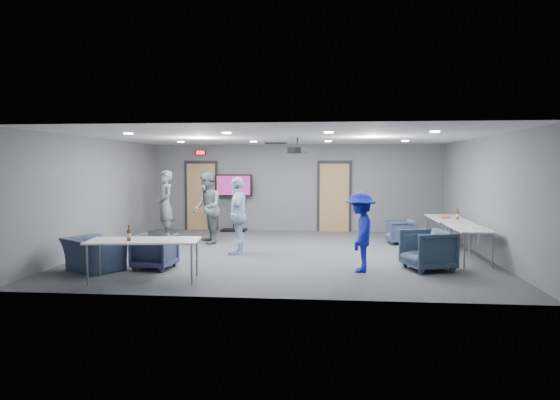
# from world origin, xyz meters

# --- Properties ---
(floor) EXTENTS (9.00, 9.00, 0.00)m
(floor) POSITION_xyz_m (0.00, 0.00, 0.00)
(floor) COLOR #3A3D43
(floor) RESTS_ON ground
(ceiling) EXTENTS (9.00, 9.00, 0.00)m
(ceiling) POSITION_xyz_m (0.00, 0.00, 2.70)
(ceiling) COLOR silver
(ceiling) RESTS_ON wall_back
(wall_back) EXTENTS (9.00, 0.02, 2.70)m
(wall_back) POSITION_xyz_m (0.00, 4.00, 1.35)
(wall_back) COLOR slate
(wall_back) RESTS_ON floor
(wall_front) EXTENTS (9.00, 0.02, 2.70)m
(wall_front) POSITION_xyz_m (0.00, -4.00, 1.35)
(wall_front) COLOR slate
(wall_front) RESTS_ON floor
(wall_left) EXTENTS (0.02, 8.00, 2.70)m
(wall_left) POSITION_xyz_m (-4.50, 0.00, 1.35)
(wall_left) COLOR slate
(wall_left) RESTS_ON floor
(wall_right) EXTENTS (0.02, 8.00, 2.70)m
(wall_right) POSITION_xyz_m (4.50, 0.00, 1.35)
(wall_right) COLOR slate
(wall_right) RESTS_ON floor
(door_left) EXTENTS (1.06, 0.17, 2.24)m
(door_left) POSITION_xyz_m (-3.00, 3.95, 1.07)
(door_left) COLOR black
(door_left) RESTS_ON wall_back
(door_right) EXTENTS (1.06, 0.17, 2.24)m
(door_right) POSITION_xyz_m (1.20, 3.95, 1.07)
(door_right) COLOR black
(door_right) RESTS_ON wall_back
(exit_sign) EXTENTS (0.32, 0.08, 0.16)m
(exit_sign) POSITION_xyz_m (-3.00, 3.93, 2.45)
(exit_sign) COLOR black
(exit_sign) RESTS_ON wall_back
(hvac_diffuser) EXTENTS (0.60, 0.60, 0.03)m
(hvac_diffuser) POSITION_xyz_m (-0.50, 2.80, 2.69)
(hvac_diffuser) COLOR black
(hvac_diffuser) RESTS_ON ceiling
(downlights) EXTENTS (6.18, 3.78, 0.02)m
(downlights) POSITION_xyz_m (0.00, 0.00, 2.68)
(downlights) COLOR white
(downlights) RESTS_ON ceiling
(person_a) EXTENTS (0.77, 0.83, 1.91)m
(person_a) POSITION_xyz_m (-3.49, 1.90, 0.96)
(person_a) COLOR gray
(person_a) RESTS_ON floor
(person_b) EXTENTS (1.00, 1.11, 1.88)m
(person_b) POSITION_xyz_m (-2.16, 1.24, 0.94)
(person_b) COLOR slate
(person_b) RESTS_ON floor
(person_c) EXTENTS (0.46, 1.06, 1.78)m
(person_c) POSITION_xyz_m (-1.07, -0.19, 0.89)
(person_c) COLOR silver
(person_c) RESTS_ON floor
(person_d) EXTENTS (0.72, 1.07, 1.55)m
(person_d) POSITION_xyz_m (1.62, -1.89, 0.77)
(person_d) COLOR #1A26AB
(person_d) RESTS_ON floor
(chair_right_a) EXTENTS (0.73, 0.71, 0.63)m
(chair_right_a) POSITION_xyz_m (2.90, 1.67, 0.32)
(chair_right_a) COLOR #36415E
(chair_right_a) RESTS_ON floor
(chair_right_c) EXTENTS (1.09, 1.07, 0.79)m
(chair_right_c) POSITION_xyz_m (2.95, -1.62, 0.39)
(chair_right_c) COLOR #324558
(chair_right_c) RESTS_ON floor
(chair_front_a) EXTENTS (0.82, 0.84, 0.69)m
(chair_front_a) POSITION_xyz_m (-2.42, -2.00, 0.35)
(chair_front_a) COLOR #373F5F
(chair_front_a) RESTS_ON floor
(chair_front_b) EXTENTS (1.33, 1.30, 0.66)m
(chair_front_b) POSITION_xyz_m (-3.55, -2.31, 0.33)
(chair_front_b) COLOR #36435D
(chair_front_b) RESTS_ON floor
(table_right_a) EXTENTS (0.80, 1.91, 0.73)m
(table_right_a) POSITION_xyz_m (4.00, 1.34, 0.69)
(table_right_a) COLOR silver
(table_right_a) RESTS_ON floor
(table_right_b) EXTENTS (0.71, 1.69, 0.73)m
(table_right_b) POSITION_xyz_m (4.00, -0.56, 0.68)
(table_right_b) COLOR silver
(table_right_b) RESTS_ON floor
(table_front_left) EXTENTS (2.03, 1.04, 0.73)m
(table_front_left) POSITION_xyz_m (-2.27, -3.00, 0.69)
(table_front_left) COLOR silver
(table_front_left) RESTS_ON floor
(bottle_front) EXTENTS (0.07, 0.07, 0.29)m
(bottle_front) POSITION_xyz_m (-2.48, -3.15, 0.84)
(bottle_front) COLOR #5D350F
(bottle_front) RESTS_ON table_front_left
(bottle_right) EXTENTS (0.08, 0.08, 0.29)m
(bottle_right) POSITION_xyz_m (4.16, 0.98, 0.84)
(bottle_right) COLOR #5D350F
(bottle_right) RESTS_ON table_right_a
(snack_box) EXTENTS (0.20, 0.14, 0.04)m
(snack_box) POSITION_xyz_m (3.91, 1.12, 0.75)
(snack_box) COLOR #CD3F33
(snack_box) RESTS_ON table_right_a
(wrapper) EXTENTS (0.25, 0.20, 0.05)m
(wrapper) POSITION_xyz_m (4.12, -0.83, 0.75)
(wrapper) COLOR white
(wrapper) RESTS_ON table_right_b
(tv_stand) EXTENTS (1.15, 0.55, 1.77)m
(tv_stand) POSITION_xyz_m (-1.92, 3.75, 1.00)
(tv_stand) COLOR black
(tv_stand) RESTS_ON floor
(projector) EXTENTS (0.46, 0.43, 0.36)m
(projector) POSITION_xyz_m (0.28, 0.07, 2.40)
(projector) COLOR black
(projector) RESTS_ON ceiling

